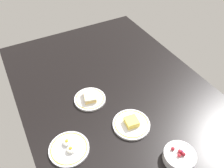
{
  "coord_description": "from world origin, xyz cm",
  "views": [
    {
      "loc": [
        88.34,
        -47.67,
        101.1
      ],
      "look_at": [
        0.0,
        0.0,
        6.0
      ],
      "focal_mm": 36.76,
      "sensor_mm": 36.0,
      "label": 1
    }
  ],
  "objects_px": {
    "plate_eggs": "(69,148)",
    "plate_cheese": "(131,124)",
    "bowl_berries": "(179,156)",
    "plate_sandwich": "(90,98)"
  },
  "relations": [
    {
      "from": "plate_cheese",
      "to": "bowl_berries",
      "type": "height_order",
      "value": "bowl_berries"
    },
    {
      "from": "plate_eggs",
      "to": "plate_cheese",
      "type": "relative_size",
      "value": 0.99
    },
    {
      "from": "plate_sandwich",
      "to": "plate_cheese",
      "type": "relative_size",
      "value": 0.92
    },
    {
      "from": "bowl_berries",
      "to": "plate_eggs",
      "type": "bearing_deg",
      "value": -124.08
    },
    {
      "from": "plate_sandwich",
      "to": "bowl_berries",
      "type": "xyz_separation_m",
      "value": [
        0.53,
        0.2,
        0.01
      ]
    },
    {
      "from": "plate_eggs",
      "to": "plate_cheese",
      "type": "xyz_separation_m",
      "value": [
        0.02,
        0.33,
        0.0
      ]
    },
    {
      "from": "plate_sandwich",
      "to": "bowl_berries",
      "type": "height_order",
      "value": "bowl_berries"
    },
    {
      "from": "bowl_berries",
      "to": "plate_sandwich",
      "type": "bearing_deg",
      "value": -158.88
    },
    {
      "from": "plate_sandwich",
      "to": "bowl_berries",
      "type": "bearing_deg",
      "value": 21.12
    },
    {
      "from": "plate_sandwich",
      "to": "plate_cheese",
      "type": "height_order",
      "value": "same"
    }
  ]
}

